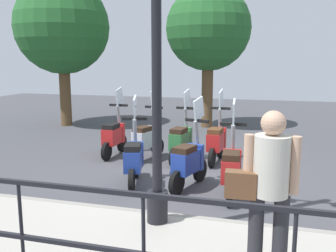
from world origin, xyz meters
TOP-DOWN VIEW (x-y plane):
  - ground_plane at (0.00, 0.00)m, footprint 28.00×28.00m
  - fence_railing at (-4.20, -0.00)m, footprint 0.04×16.03m
  - lamp_post_near at (-2.40, -0.08)m, footprint 0.26×0.90m
  - pedestrian_with_bag at (-3.33, -1.41)m, footprint 0.33×0.65m
  - tree_large at (4.26, 5.13)m, footprint 3.01×3.01m
  - tree_distant at (5.24, 0.59)m, footprint 2.65×2.65m
  - scooter_near_0 at (-0.86, -0.84)m, footprint 1.23×0.44m
  - scooter_near_1 at (-0.65, -0.11)m, footprint 1.20×0.54m
  - scooter_near_2 at (-0.74, 0.86)m, footprint 1.21×0.52m
  - scooter_far_0 at (1.07, -0.33)m, footprint 1.23×0.44m
  - scooter_far_1 at (0.91, 0.40)m, footprint 1.23×0.45m
  - scooter_far_2 at (0.87, 1.17)m, footprint 1.20×0.54m
  - scooter_far_3 at (1.00, 1.99)m, footprint 1.23×0.44m

SIDE VIEW (x-z plane):
  - ground_plane at x=0.00m, z-range 0.00..0.00m
  - scooter_near_0 at x=-0.86m, z-range -0.29..1.25m
  - scooter_near_1 at x=-0.65m, z-range -0.29..1.25m
  - scooter_near_2 at x=-0.74m, z-range -0.29..1.25m
  - scooter_far_0 at x=1.07m, z-range -0.29..1.25m
  - scooter_far_1 at x=0.91m, z-range -0.29..1.25m
  - scooter_far_2 at x=0.87m, z-range -0.29..1.25m
  - scooter_far_3 at x=1.00m, z-range -0.29..1.25m
  - fence_railing at x=-4.20m, z-range 0.35..1.42m
  - pedestrian_with_bag at x=-3.33m, z-range 0.28..1.87m
  - lamp_post_near at x=-2.40m, z-range -0.10..4.59m
  - tree_distant at x=5.24m, z-range 0.87..5.32m
  - tree_large at x=4.26m, z-range 0.82..5.52m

